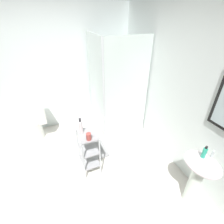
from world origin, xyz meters
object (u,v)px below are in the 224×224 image
Objects in this scene: shower_stall at (114,110)px; rinse_cup at (89,137)px; lotion_bottle_white at (81,127)px; toilet at (35,125)px; hand_soap_bottle at (204,153)px; storage_cart at (88,149)px; pedestal_sink at (198,173)px; bath_mat at (95,148)px.

shower_stall is 1.38m from rinse_cup.
rinse_cup is at bearing 16.76° from lotion_bottle_white.
rinse_cup is (0.20, 0.06, -0.05)m from lotion_bottle_white.
shower_stall is 18.24× the size of rinse_cup.
hand_soap_bottle is (2.25, 1.96, 0.57)m from toilet.
shower_stall reaches higher than storage_cart.
shower_stall is 11.55× the size of hand_soap_bottle.
shower_stall is 2.70× the size of storage_cart.
pedestal_sink reaches higher than storage_cart.
lotion_bottle_white is at bearing -132.52° from hand_soap_bottle.
toilet reaches higher than storage_cart.
shower_stall is 3.33× the size of bath_mat.
hand_soap_bottle is (1.95, 0.32, 0.42)m from shower_stall.
shower_stall reaches higher than lotion_bottle_white.
pedestal_sink is 1.69m from lotion_bottle_white.
pedestal_sink is 1.07× the size of toilet.
storage_cart is 1.23× the size of bath_mat.
pedestal_sink is at bearing 50.08° from rinse_cup.
toilet is 1.46m from storage_cart.
rinse_cup is (-0.95, -1.14, 0.22)m from pedestal_sink.
hand_soap_bottle is at bearing 32.95° from bath_mat.
storage_cart is at bearing 33.67° from toilet.
rinse_cup is (1.04, -0.84, 0.33)m from shower_stall.
hand_soap_bottle reaches higher than pedestal_sink.
storage_cart is at bearing -133.53° from pedestal_sink.
lotion_bottle_white is (-1.16, -1.20, 0.27)m from pedestal_sink.
lotion_bottle_white is (0.83, -0.90, 0.39)m from shower_stall.
pedestal_sink is at bearing 31.72° from bath_mat.
pedestal_sink is at bearing 46.05° from lotion_bottle_white.
toilet is at bearing -146.79° from lotion_bottle_white.
rinse_cup reaches higher than bath_mat.
lotion_bottle_white is 0.42× the size of bath_mat.
lotion_bottle_white is 0.95m from bath_mat.
lotion_bottle_white reaches higher than bath_mat.
storage_cart is at bearing -42.62° from shower_stall.
shower_stall is 7.88× the size of lotion_bottle_white.
toilet is 3.00× the size of lotion_bottle_white.
toilet is 4.39× the size of hand_soap_bottle.
bath_mat is at bearing -147.05° from hand_soap_bottle.
shower_stall reaches higher than rinse_cup.
storage_cart is (1.21, 0.81, 0.12)m from toilet.
storage_cart is at bearing -132.00° from hand_soap_bottle.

